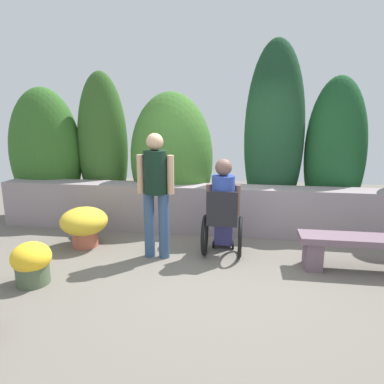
# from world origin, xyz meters

# --- Properties ---
(ground_plane) EXTENTS (12.34, 12.34, 0.00)m
(ground_plane) POSITION_xyz_m (0.00, 0.00, 0.00)
(ground_plane) COLOR #696259
(stone_retaining_wall) EXTENTS (7.45, 0.47, 0.77)m
(stone_retaining_wall) POSITION_xyz_m (0.00, 1.43, 0.39)
(stone_retaining_wall) COLOR gray
(stone_retaining_wall) RESTS_ON ground
(hedge_backdrop) EXTENTS (7.93, 1.05, 3.10)m
(hedge_backdrop) POSITION_xyz_m (-0.30, 1.96, 1.28)
(hedge_backdrop) COLOR #326324
(hedge_backdrop) RESTS_ON ground
(stone_bench) EXTENTS (1.57, 0.38, 0.44)m
(stone_bench) POSITION_xyz_m (1.84, 0.24, 0.29)
(stone_bench) COLOR #6F5664
(stone_bench) RESTS_ON ground
(person_in_wheelchair) EXTENTS (0.53, 0.66, 1.33)m
(person_in_wheelchair) POSITION_xyz_m (0.09, 0.49, 0.62)
(person_in_wheelchair) COLOR black
(person_in_wheelchair) RESTS_ON ground
(person_standing_companion) EXTENTS (0.49, 0.30, 1.66)m
(person_standing_companion) POSITION_xyz_m (-0.78, 0.28, 0.96)
(person_standing_companion) COLOR #354F73
(person_standing_companion) RESTS_ON ground
(flower_pot_terracotta_by_wall) EXTENTS (0.68, 0.68, 0.58)m
(flower_pot_terracotta_by_wall) POSITION_xyz_m (-1.92, 0.50, 0.34)
(flower_pot_terracotta_by_wall) COLOR #B15B46
(flower_pot_terracotta_by_wall) RESTS_ON ground
(flower_pot_red_accent) EXTENTS (0.44, 0.44, 0.49)m
(flower_pot_red_accent) POSITION_xyz_m (-1.98, -0.69, 0.26)
(flower_pot_red_accent) COLOR #4E5F43
(flower_pot_red_accent) RESTS_ON ground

